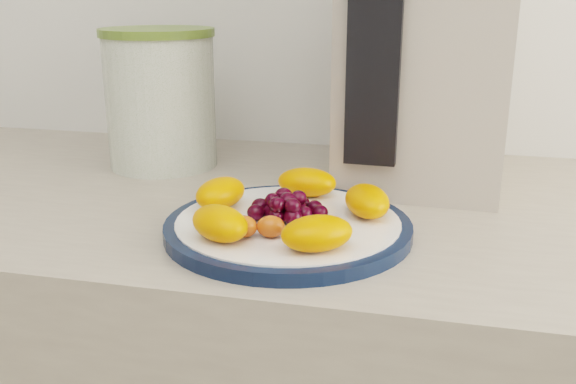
# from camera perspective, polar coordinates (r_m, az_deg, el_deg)

# --- Properties ---
(plate_rim) EXTENTS (0.28, 0.28, 0.01)m
(plate_rim) POSITION_cam_1_polar(r_m,az_deg,el_deg) (0.73, 0.00, -3.19)
(plate_rim) COLOR #0C1934
(plate_rim) RESTS_ON counter
(plate_face) EXTENTS (0.25, 0.25, 0.02)m
(plate_face) POSITION_cam_1_polar(r_m,az_deg,el_deg) (0.73, 0.00, -3.12)
(plate_face) COLOR white
(plate_face) RESTS_ON counter
(canister) EXTENTS (0.21, 0.21, 0.20)m
(canister) POSITION_cam_1_polar(r_m,az_deg,el_deg) (1.01, -11.23, 7.81)
(canister) COLOR #3E5B1C
(canister) RESTS_ON counter
(canister_lid) EXTENTS (0.22, 0.22, 0.01)m
(canister_lid) POSITION_cam_1_polar(r_m,az_deg,el_deg) (1.00, -11.60, 13.74)
(canister_lid) COLOR #5A722B
(canister_lid) RESTS_ON canister
(appliance_body) EXTENTS (0.23, 0.31, 0.38)m
(appliance_body) POSITION_cam_1_polar(r_m,az_deg,el_deg) (0.95, 12.37, 12.57)
(appliance_body) COLOR #ADA294
(appliance_body) RESTS_ON counter
(appliance_panel) EXTENTS (0.07, 0.02, 0.28)m
(appliance_panel) POSITION_cam_1_polar(r_m,az_deg,el_deg) (0.80, 7.68, 12.31)
(appliance_panel) COLOR black
(appliance_panel) RESTS_ON appliance_body
(fruit_plate) EXTENTS (0.24, 0.23, 0.04)m
(fruit_plate) POSITION_cam_1_polar(r_m,az_deg,el_deg) (0.72, -0.25, -1.26)
(fruit_plate) COLOR #F86B00
(fruit_plate) RESTS_ON plate_face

